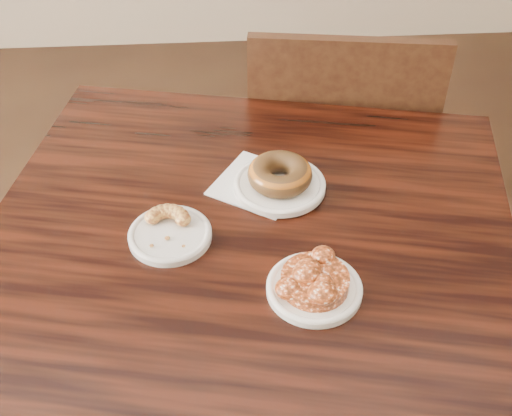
{
  "coord_description": "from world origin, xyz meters",
  "views": [
    {
      "loc": [
        0.05,
        -0.56,
        1.55
      ],
      "look_at": [
        0.1,
        0.28,
        0.8
      ],
      "focal_mm": 45.0,
      "sensor_mm": 36.0,
      "label": 1
    }
  ],
  "objects": [
    {
      "name": "cruller_fragment",
      "position": [
        -0.05,
        0.27,
        0.78
      ],
      "size": [
        0.1,
        0.1,
        0.03
      ],
      "primitive_type": null,
      "color": "brown",
      "rests_on": "plate_cruller"
    },
    {
      "name": "plate_donut",
      "position": [
        0.16,
        0.39,
        0.76
      ],
      "size": [
        0.18,
        0.18,
        0.01
      ],
      "primitive_type": "cylinder",
      "color": "white",
      "rests_on": "napkin"
    },
    {
      "name": "plate_cruller",
      "position": [
        -0.05,
        0.27,
        0.76
      ],
      "size": [
        0.15,
        0.15,
        0.01
      ],
      "primitive_type": "cylinder",
      "color": "silver",
      "rests_on": "cafe_table"
    },
    {
      "name": "glazed_donut",
      "position": [
        0.16,
        0.39,
        0.79
      ],
      "size": [
        0.12,
        0.12,
        0.04
      ],
      "primitive_type": "torus",
      "color": "#8F4C14",
      "rests_on": "plate_donut"
    },
    {
      "name": "apple_fritter",
      "position": [
        0.19,
        0.13,
        0.78
      ],
      "size": [
        0.16,
        0.16,
        0.04
      ],
      "primitive_type": null,
      "color": "#401706",
      "rests_on": "plate_fritter"
    },
    {
      "name": "plate_fritter",
      "position": [
        0.19,
        0.13,
        0.76
      ],
      "size": [
        0.16,
        0.16,
        0.01
      ],
      "primitive_type": "cylinder",
      "color": "white",
      "rests_on": "cafe_table"
    },
    {
      "name": "cafe_table",
      "position": [
        0.08,
        0.25,
        0.38
      ],
      "size": [
        1.14,
        1.14,
        0.75
      ],
      "primitive_type": "cube",
      "rotation": [
        0.0,
        0.0,
        -0.21
      ],
      "color": "black",
      "rests_on": "floor"
    },
    {
      "name": "napkin",
      "position": [
        0.12,
        0.41,
        0.75
      ],
      "size": [
        0.22,
        0.22,
        0.0
      ],
      "primitive_type": "cube",
      "rotation": [
        0.0,
        0.0,
        -0.57
      ],
      "color": "white",
      "rests_on": "cafe_table"
    },
    {
      "name": "chair_far",
      "position": [
        0.37,
        0.92,
        0.45
      ],
      "size": [
        0.56,
        0.56,
        0.9
      ],
      "primitive_type": null,
      "rotation": [
        0.0,
        0.0,
        3.0
      ],
      "color": "black",
      "rests_on": "floor"
    }
  ]
}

